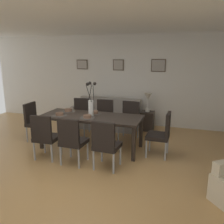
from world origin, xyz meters
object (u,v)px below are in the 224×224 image
dining_chair_near_left (45,135)px  dining_chair_far_left (72,139)px  bowl_near_left (60,114)px  sofa (107,117)px  framed_picture_center (118,65)px  dining_chair_mid_right (129,119)px  dining_chair_head_east (162,132)px  bowl_far_right (94,112)px  dining_chair_far_right (104,116)px  dining_chair_head_west (35,120)px  dining_chair_mid_left (106,143)px  framed_picture_right (158,65)px  table_lamp (148,98)px  framed_picture_left (82,64)px  centerpiece_vase (91,103)px  dining_table (91,119)px  side_table (147,121)px  bowl_far_left (87,116)px  bowl_near_right (68,110)px  dining_chair_near_right (81,114)px

dining_chair_near_left → dining_chair_far_left: same height
bowl_near_left → sofa: bearing=75.7°
dining_chair_far_left → framed_picture_center: size_ratio=2.86×
dining_chair_mid_right → dining_chair_head_east: 1.20m
bowl_far_right → bowl_near_left: bearing=-149.0°
dining_chair_far_right → dining_chair_head_west: 1.69m
dining_chair_mid_left → dining_chair_mid_right: bearing=89.3°
bowl_near_left → framed_picture_right: bearing=51.7°
bowl_near_left → table_lamp: bearing=48.7°
bowl_near_left → framed_picture_left: bearing=102.1°
bowl_far_right → framed_picture_left: framed_picture_left is taller
centerpiece_vase → dining_chair_near_left: bearing=-127.5°
dining_table → dining_chair_head_west: bearing=179.0°
dining_chair_near_left → dining_table: bearing=52.5°
dining_chair_far_right → dining_chair_mid_right: (0.66, -0.01, 0.00)m
dining_chair_far_right → side_table: bearing=39.6°
side_table → table_lamp: 0.63m
dining_chair_mid_left → side_table: bearing=82.5°
table_lamp → framed_picture_right: framed_picture_right is taller
centerpiece_vase → bowl_far_left: bearing=-90.3°
dining_table → bowl_near_right: bowl_near_right is taller
dining_chair_head_east → framed_picture_right: (-0.37, 2.08, 1.23)m
dining_chair_mid_right → side_table: dining_chair_mid_right is taller
dining_chair_far_left → bowl_far_left: (0.03, 0.67, 0.27)m
bowl_far_left → centerpiece_vase: bearing=89.7°
dining_chair_near_left → dining_chair_far_left: bearing=-4.2°
dining_chair_near_left → side_table: 2.97m
framed_picture_left → framed_picture_right: size_ratio=0.88×
dining_chair_mid_right → dining_chair_head_east: (0.87, -0.82, 0.00)m
dining_chair_far_right → dining_chair_mid_right: bearing=-0.7°
sofa → table_lamp: table_lamp is taller
dining_table → dining_chair_near_right: dining_chair_near_right is taller
bowl_near_right → bowl_far_left: (0.66, -0.40, 0.00)m
dining_chair_near_right → dining_chair_far_left: bearing=-69.8°
dining_chair_near_left → side_table: size_ratio=1.77×
dining_chair_head_west → dining_chair_mid_left: bearing=-22.8°
framed_picture_right → dining_chair_head_east: bearing=-79.8°
dining_chair_near_right → centerpiece_vase: (0.66, -0.85, 0.51)m
dining_chair_near_right → framed_picture_left: bearing=111.6°
dining_chair_far_left → bowl_far_left: size_ratio=5.41×
bowl_near_left → table_lamp: 2.47m
dining_table → dining_chair_mid_left: 1.09m
dining_table → bowl_far_right: (0.00, 0.20, 0.11)m
bowl_far_left → dining_chair_far_left: bearing=-92.2°
bowl_near_left → framed_picture_left: framed_picture_left is taller
dining_chair_mid_right → sofa: size_ratio=0.50×
dining_chair_mid_left → side_table: (0.33, 2.52, -0.25)m
table_lamp → dining_chair_far_left: bearing=-111.5°
dining_chair_near_right → framed_picture_center: bearing=62.1°
framed_picture_left → dining_chair_near_right: bearing=-68.4°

